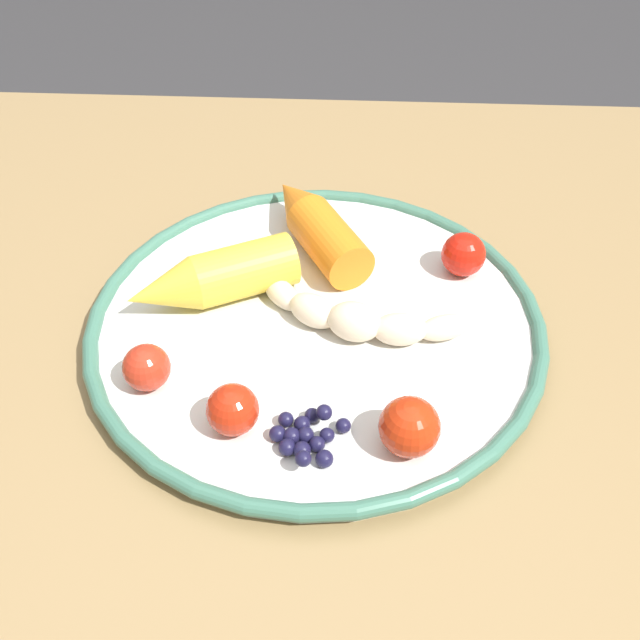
{
  "coord_description": "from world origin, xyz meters",
  "views": [
    {
      "loc": [
        0.0,
        0.43,
        1.13
      ],
      "look_at": [
        0.02,
        0.02,
        0.75
      ],
      "focal_mm": 41.06,
      "sensor_mm": 36.0,
      "label": 1
    }
  ],
  "objects": [
    {
      "name": "dining_table",
      "position": [
        0.0,
        0.0,
        0.62
      ],
      "size": [
        0.9,
        0.74,
        0.73
      ],
      "color": "#92754B",
      "rests_on": "ground_plane"
    },
    {
      "name": "plate",
      "position": [
        0.02,
        0.02,
        0.74
      ],
      "size": [
        0.35,
        0.35,
        0.02
      ],
      "color": "silver",
      "rests_on": "dining_table"
    },
    {
      "name": "banana",
      "position": [
        -0.01,
        0.03,
        0.76
      ],
      "size": [
        0.17,
        0.08,
        0.03
      ],
      "color": "beige",
      "rests_on": "plate"
    },
    {
      "name": "carrot_orange",
      "position": [
        0.03,
        -0.08,
        0.77
      ],
      "size": [
        0.1,
        0.14,
        0.04
      ],
      "color": "orange",
      "rests_on": "plate"
    },
    {
      "name": "carrot_yellow",
      "position": [
        0.11,
        -0.0,
        0.77
      ],
      "size": [
        0.14,
        0.1,
        0.04
      ],
      "color": "yellow",
      "rests_on": "plate"
    },
    {
      "name": "blueberry_pile",
      "position": [
        0.02,
        0.14,
        0.75
      ],
      "size": [
        0.05,
        0.05,
        0.02
      ],
      "color": "#191638",
      "rests_on": "plate"
    },
    {
      "name": "tomato_near",
      "position": [
        -0.04,
        0.13,
        0.77
      ],
      "size": [
        0.04,
        0.04,
        0.04
      ],
      "primitive_type": "sphere",
      "color": "red",
      "rests_on": "plate"
    },
    {
      "name": "tomato_mid",
      "position": [
        -0.09,
        -0.05,
        0.76
      ],
      "size": [
        0.04,
        0.04,
        0.04
      ],
      "primitive_type": "sphere",
      "color": "red",
      "rests_on": "plate"
    },
    {
      "name": "tomato_far",
      "position": [
        0.07,
        0.12,
        0.76
      ],
      "size": [
        0.03,
        0.03,
        0.03
      ],
      "primitive_type": "sphere",
      "color": "red",
      "rests_on": "plate"
    },
    {
      "name": "tomato_extra",
      "position": [
        0.14,
        0.09,
        0.76
      ],
      "size": [
        0.03,
        0.03,
        0.03
      ],
      "primitive_type": "sphere",
      "color": "red",
      "rests_on": "plate"
    }
  ]
}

